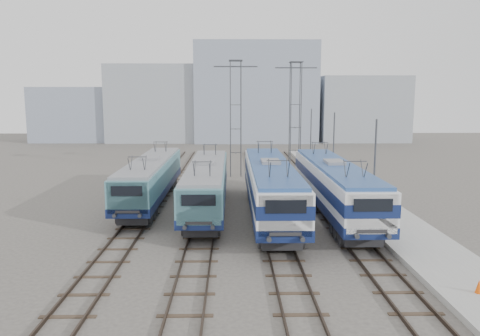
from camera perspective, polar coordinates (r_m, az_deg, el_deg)
name	(u,v)px	position (r m, az deg, el deg)	size (l,w,h in m)	color
ground	(239,238)	(28.27, -0.12, -8.54)	(160.00, 160.00, 0.00)	#514C47
platform	(370,204)	(37.49, 15.51, -4.29)	(4.00, 70.00, 0.30)	#9E9E99
locomotive_far_left	(151,177)	(37.15, -10.81, -1.09)	(2.72, 17.19, 3.23)	#111E4E
locomotive_center_left	(207,183)	(34.10, -4.08, -1.82)	(2.74, 17.28, 3.25)	#111E4E
locomotive_center_right	(270,184)	(32.41, 3.73, -1.95)	(2.97, 18.82, 3.54)	#111E4E
locomotive_far_right	(334,184)	(33.38, 11.41, -1.88)	(2.91, 18.38, 3.46)	#111E4E
catenary_tower_west	(236,113)	(49.02, -0.53, 6.70)	(4.50, 1.20, 12.00)	#3F4247
catenary_tower_east	(295,112)	(51.49, 6.75, 6.74)	(4.50, 1.20, 12.00)	#3F4247
mast_front	(374,175)	(30.76, 16.05, -0.77)	(0.12, 0.12, 7.00)	#3F4247
mast_mid	(333,152)	(42.26, 11.32, 1.92)	(0.12, 0.12, 7.00)	#3F4247
mast_rear	(311,140)	(53.98, 8.62, 3.45)	(0.12, 0.12, 7.00)	#3F4247
safety_cone	(479,286)	(22.35, 27.11, -12.71)	(0.29, 0.29, 0.59)	#FF580A
building_west	(160,104)	(90.03, -9.79, 7.75)	(18.00, 12.00, 14.00)	#99A1AA
building_center	(255,93)	(89.10, 1.85, 9.15)	(22.00, 14.00, 18.00)	#8D98AC
building_east	(360,109)	(92.31, 14.43, 7.00)	(16.00, 12.00, 12.00)	#99A1AA
building_far_west	(75,114)	(93.84, -19.51, 6.19)	(14.00, 10.00, 10.00)	#8D98AC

